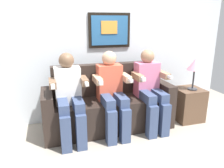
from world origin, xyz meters
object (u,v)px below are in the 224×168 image
person_on_left (69,95)px  person_in_middle (112,91)px  side_table_right (188,104)px  table_lamp (195,66)px  person_on_right (150,87)px  couch (108,107)px

person_on_left → person_in_middle: same height
person_in_middle → side_table_right: person_in_middle is taller
table_lamp → person_in_middle: bearing=-179.4°
person_on_left → side_table_right: size_ratio=2.22×
person_on_right → side_table_right: bearing=5.1°
person_on_left → person_on_right: same height
person_in_middle → person_on_right: 0.55m
couch → side_table_right: bearing=-4.8°
couch → table_lamp: (1.26, -0.15, 0.55)m
side_table_right → table_lamp: 0.61m
person_in_middle → person_on_right: same height
person_in_middle → table_lamp: (1.26, 0.01, 0.25)m
person_on_left → person_on_right: 1.10m
person_in_middle → person_on_right: size_ratio=1.00×
side_table_right → person_on_right: bearing=-174.9°
person_on_right → person_on_left: bearing=180.0°
couch → table_lamp: table_lamp is taller
couch → person_on_left: person_on_left is taller
person_on_left → person_on_right: (1.10, 0.00, 0.00)m
couch → side_table_right: size_ratio=3.57×
person_in_middle → table_lamp: person_in_middle is taller
table_lamp → side_table_right: bearing=107.7°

